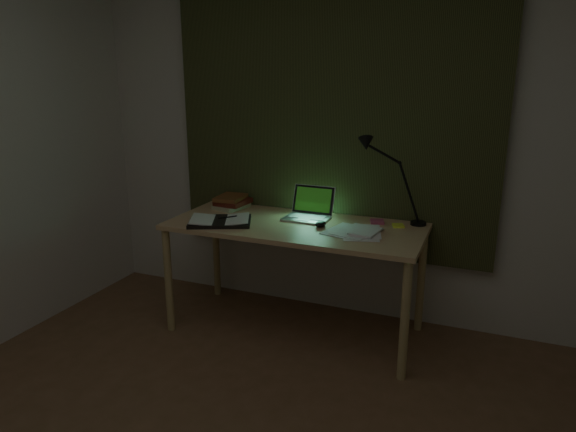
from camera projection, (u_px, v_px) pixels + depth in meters
name	position (u px, v px, depth m)	size (l,w,h in m)	color
wall_back	(332.00, 136.00, 3.46)	(3.50, 0.00, 2.50)	silver
curtain	(330.00, 106.00, 3.37)	(2.20, 0.06, 2.00)	#2E3118
desk	(295.00, 278.00, 3.35)	(1.61, 0.70, 0.73)	#DAAE75
laptop	(306.00, 204.00, 3.32)	(0.29, 0.32, 0.21)	silver
open_textbook	(220.00, 221.00, 3.27)	(0.39, 0.28, 0.03)	white
book_stack	(232.00, 201.00, 3.63)	(0.19, 0.23, 0.09)	white
loose_papers	(358.00, 230.00, 3.09)	(0.34, 0.36, 0.02)	white
mouse	(321.00, 224.00, 3.19)	(0.06, 0.10, 0.04)	black
sticky_yellow	(398.00, 226.00, 3.19)	(0.07, 0.07, 0.01)	#EAFF35
sticky_pink	(377.00, 222.00, 3.27)	(0.08, 0.08, 0.02)	#CC4F72
desk_lamp	(421.00, 183.00, 3.16)	(0.36, 0.28, 0.53)	black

